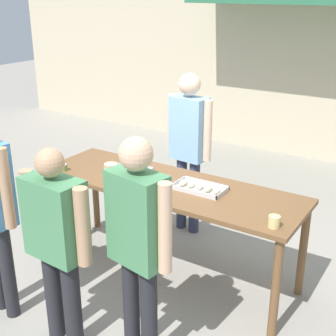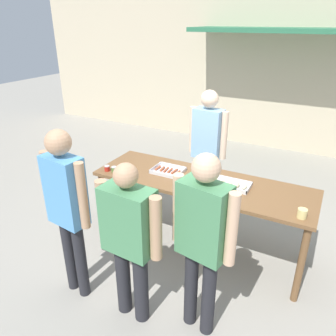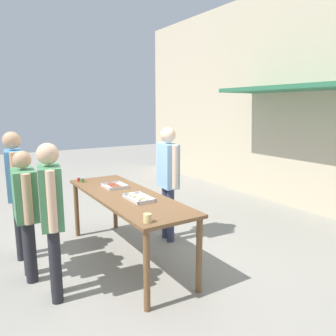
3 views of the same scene
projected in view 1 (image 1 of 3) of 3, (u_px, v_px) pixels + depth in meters
The scene contains 11 objects.
ground_plane at pixel (168, 271), 4.53m from camera, with size 24.00×24.00×0.00m, color gray.
building_facade_back at pixel (314, 10), 6.85m from camera, with size 12.00×1.11×4.50m.
serving_table at pixel (168, 194), 4.24m from camera, with size 2.48×0.79×0.92m.
food_tray_sausages at pixel (130, 171), 4.45m from camera, with size 0.36×0.29×0.04m.
food_tray_buns at pixel (199, 188), 4.06m from camera, with size 0.45×0.25×0.06m.
condiment_jar_mustard at pixel (56, 166), 4.52m from camera, with size 0.06×0.06×0.07m.
condiment_jar_ketchup at pixel (64, 167), 4.49m from camera, with size 0.06×0.06×0.07m.
beer_cup at pixel (274, 222), 3.42m from camera, with size 0.09×0.09×0.09m.
person_server_behind_table at pixel (189, 139), 4.94m from camera, with size 0.55×0.25×1.77m.
person_customer_with_cup at pixel (138, 235), 3.11m from camera, with size 0.57×0.29×1.71m.
person_customer_waiting_in_line at pixel (57, 234), 3.33m from camera, with size 0.65×0.27×1.57m.
Camera 1 is at (2.08, -3.26, 2.56)m, focal length 50.00 mm.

